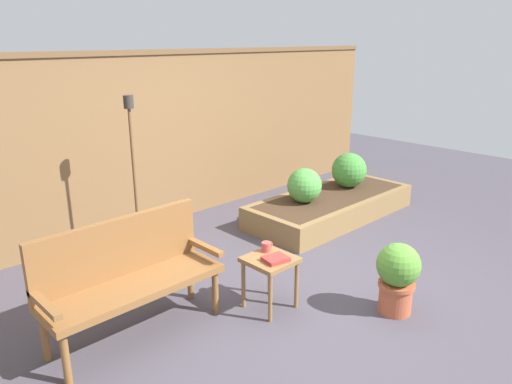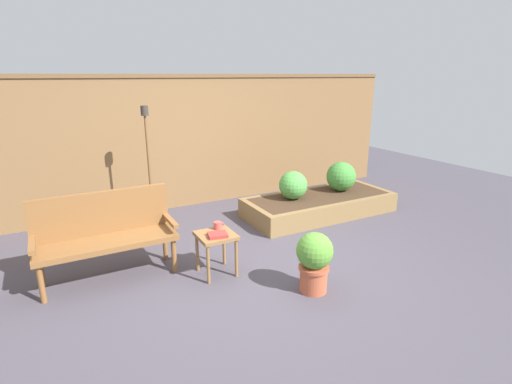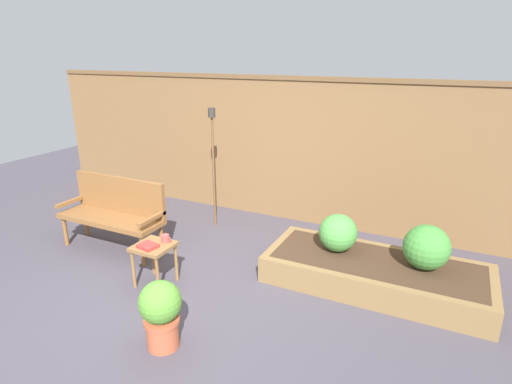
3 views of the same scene
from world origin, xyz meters
The scene contains 11 objects.
ground_plane centered at (0.00, 0.00, 0.00)m, with size 14.00×14.00×0.00m, color #47424C.
fence_back centered at (0.00, 2.60, 1.09)m, with size 8.40×0.14×2.16m.
garden_bench centered at (-1.45, 0.65, 0.54)m, with size 1.44×0.48×0.94m.
side_table centered at (-0.38, 0.11, 0.40)m, with size 0.40×0.40×0.48m.
cup_on_table centered at (-0.31, 0.23, 0.52)m, with size 0.12×0.09×0.08m.
book_on_table centered at (-0.39, 0.04, 0.50)m, with size 0.20×0.17×0.04m, color #B2332D.
potted_boxwood centered at (0.35, -0.70, 0.36)m, with size 0.37×0.37×0.64m.
raised_planter_bed centered at (1.83, 1.15, 0.15)m, with size 2.40×1.00×0.30m.
shrub_near_bench centered at (1.37, 1.23, 0.52)m, with size 0.44×0.44×0.44m.
shrub_far_corner centered at (2.32, 1.23, 0.54)m, with size 0.48×0.48×0.48m.
tiki_torch centered at (-0.65, 1.84, 1.19)m, with size 0.10×0.10×1.75m.
Camera 3 is at (2.44, -3.11, 2.49)m, focal length 29.25 mm.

